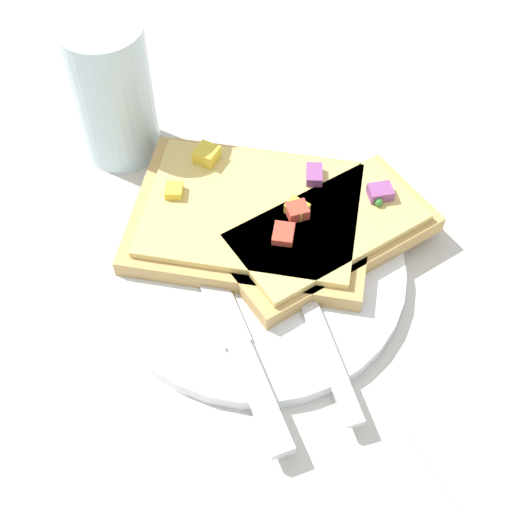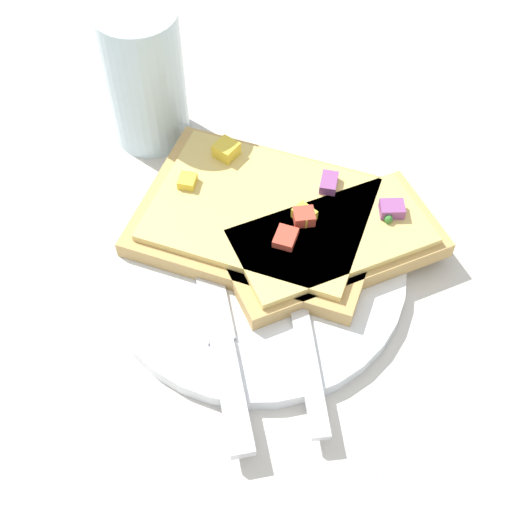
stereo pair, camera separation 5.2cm
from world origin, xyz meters
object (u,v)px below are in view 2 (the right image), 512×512
object	(u,v)px
fork	(293,276)
pizza_slice_main	(261,215)
plate	(256,269)
knife	(220,330)
drinking_glass	(145,77)
pizza_slice_corner	(331,243)

from	to	relation	value
fork	pizza_slice_main	distance (m)	0.06
plate	knife	distance (m)	0.06
plate	drinking_glass	size ratio (longest dim) A/B	1.82
knife	pizza_slice_corner	bearing A→B (deg)	-60.14
drinking_glass	plate	bearing A→B (deg)	12.76
fork	drinking_glass	size ratio (longest dim) A/B	1.82
plate	fork	bearing A→B (deg)	47.13
fork	pizza_slice_corner	size ratio (longest dim) A/B	1.32
fork	knife	size ratio (longest dim) A/B	1.03
plate	knife	bearing A→B (deg)	-41.48
pizza_slice_main	pizza_slice_corner	world-z (taller)	pizza_slice_main
fork	pizza_slice_corner	xyz separation A→B (m)	(-0.01, 0.04, 0.01)
fork	knife	world-z (taller)	knife
knife	drinking_glass	world-z (taller)	drinking_glass
fork	drinking_glass	world-z (taller)	drinking_glass
pizza_slice_corner	pizza_slice_main	bearing A→B (deg)	129.26
fork	plate	bearing A→B (deg)	58.65
knife	pizza_slice_corner	distance (m)	0.11
pizza_slice_main	drinking_glass	bearing A→B (deg)	149.87
plate	fork	size ratio (longest dim) A/B	1.00
plate	knife	size ratio (longest dim) A/B	1.03
plate	pizza_slice_main	distance (m)	0.04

